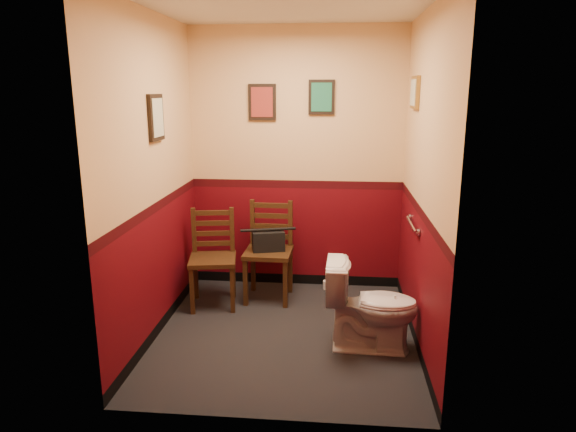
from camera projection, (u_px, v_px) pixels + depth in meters
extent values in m
cube|color=black|center=(285.00, 334.00, 4.48)|extent=(2.20, 2.40, 0.00)
cube|color=silver|center=(285.00, 4.00, 3.83)|extent=(2.20, 2.40, 0.00)
cube|color=#51060E|center=(297.00, 161.00, 5.32)|extent=(2.20, 0.00, 2.70)
cube|color=#51060E|center=(265.00, 217.00, 3.00)|extent=(2.20, 0.00, 2.70)
cube|color=#51060E|center=(153.00, 179.00, 4.26)|extent=(0.00, 2.40, 2.70)
cube|color=#51060E|center=(423.00, 184.00, 4.06)|extent=(0.00, 2.40, 2.70)
cylinder|color=silver|center=(411.00, 224.00, 4.40)|extent=(0.03, 0.50, 0.03)
cylinder|color=silver|center=(418.00, 232.00, 4.15)|extent=(0.02, 0.06, 0.06)
cylinder|color=silver|center=(410.00, 217.00, 4.64)|extent=(0.02, 0.06, 0.06)
cube|color=black|center=(262.00, 102.00, 5.19)|extent=(0.28, 0.03, 0.36)
cube|color=maroon|center=(262.00, 102.00, 5.17)|extent=(0.22, 0.01, 0.30)
cube|color=black|center=(322.00, 97.00, 5.12)|extent=(0.26, 0.03, 0.34)
cube|color=#226E4E|center=(322.00, 97.00, 5.10)|extent=(0.20, 0.01, 0.28)
cube|color=black|center=(156.00, 118.00, 4.23)|extent=(0.03, 0.30, 0.38)
cube|color=beige|center=(158.00, 118.00, 4.23)|extent=(0.01, 0.24, 0.31)
cube|color=olive|center=(415.00, 92.00, 4.47)|extent=(0.03, 0.34, 0.28)
cube|color=beige|center=(413.00, 92.00, 4.47)|extent=(0.01, 0.28, 0.22)
imported|color=white|center=(371.00, 306.00, 4.15)|extent=(0.77, 0.45, 0.74)
cylinder|color=silver|center=(393.00, 342.00, 4.20)|extent=(0.13, 0.13, 0.13)
cylinder|color=silver|center=(394.00, 317.00, 4.15)|extent=(0.02, 0.02, 0.38)
cube|color=#3F2613|center=(213.00, 260.00, 4.97)|extent=(0.51, 0.51, 0.04)
cube|color=#3F2613|center=(192.00, 290.00, 4.83)|extent=(0.05, 0.05, 0.47)
cube|color=#3F2613|center=(196.00, 276.00, 5.19)|extent=(0.05, 0.05, 0.47)
cube|color=#3F2613|center=(232.00, 289.00, 4.86)|extent=(0.05, 0.05, 0.47)
cube|color=#3F2613|center=(233.00, 275.00, 5.22)|extent=(0.05, 0.05, 0.47)
cube|color=#3F2613|center=(194.00, 231.00, 5.08)|extent=(0.05, 0.04, 0.47)
cube|color=#3F2613|center=(232.00, 230.00, 5.11)|extent=(0.05, 0.04, 0.47)
cube|color=#3F2613|center=(214.00, 243.00, 5.13)|extent=(0.36, 0.09, 0.05)
cube|color=#3F2613|center=(213.00, 233.00, 5.11)|extent=(0.36, 0.09, 0.05)
cube|color=#3F2613|center=(213.00, 223.00, 5.08)|extent=(0.36, 0.09, 0.05)
cube|color=#3F2613|center=(212.00, 213.00, 5.05)|extent=(0.36, 0.09, 0.05)
cube|color=#3F2613|center=(268.00, 252.00, 5.12)|extent=(0.47, 0.47, 0.04)
cube|color=#3F2613|center=(246.00, 282.00, 5.02)|extent=(0.05, 0.05, 0.49)
cube|color=#3F2613|center=(253.00, 268.00, 5.39)|extent=(0.05, 0.05, 0.49)
cube|color=#3F2613|center=(285.00, 284.00, 4.97)|extent=(0.05, 0.05, 0.49)
cube|color=#3F2613|center=(290.00, 270.00, 5.35)|extent=(0.05, 0.05, 0.49)
cube|color=#3F2613|center=(253.00, 223.00, 5.28)|extent=(0.04, 0.04, 0.49)
cube|color=#3F2613|center=(290.00, 224.00, 5.23)|extent=(0.04, 0.04, 0.49)
cube|color=#3F2613|center=(271.00, 236.00, 5.29)|extent=(0.37, 0.04, 0.05)
cube|color=#3F2613|center=(271.00, 226.00, 5.26)|extent=(0.37, 0.04, 0.05)
cube|color=#3F2613|center=(271.00, 216.00, 5.24)|extent=(0.37, 0.04, 0.05)
cube|color=#3F2613|center=(271.00, 205.00, 5.21)|extent=(0.37, 0.04, 0.05)
cube|color=black|center=(268.00, 241.00, 5.09)|extent=(0.34, 0.23, 0.20)
cylinder|color=black|center=(268.00, 230.00, 5.06)|extent=(0.27, 0.10, 0.03)
cylinder|color=silver|center=(327.00, 285.00, 5.48)|extent=(0.10, 0.10, 0.09)
cylinder|color=silver|center=(337.00, 285.00, 5.48)|extent=(0.10, 0.10, 0.09)
cylinder|color=silver|center=(333.00, 277.00, 5.45)|extent=(0.10, 0.10, 0.09)
cylinder|color=silver|center=(333.00, 270.00, 5.41)|extent=(0.10, 0.10, 0.09)
cylinder|color=silver|center=(333.00, 261.00, 5.42)|extent=(0.10, 0.10, 0.09)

